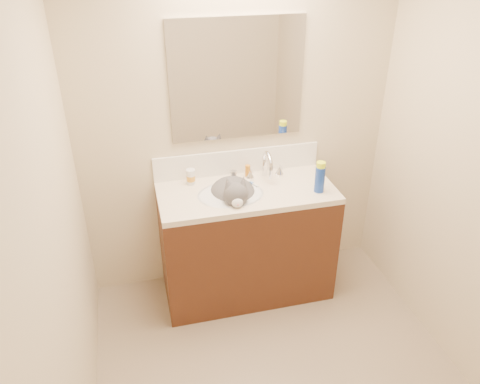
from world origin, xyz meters
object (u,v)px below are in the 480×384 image
cat (234,195)px  spray_can (320,179)px  basin (231,203)px  faucet (267,167)px  amber_bottle (248,171)px  silver_jar (234,174)px  vanity_cabinet (246,244)px  pill_bottle (191,177)px

cat → spray_can: 0.58m
basin → faucet: size_ratio=1.61×
amber_bottle → spray_can: bearing=-38.3°
silver_jar → amber_bottle: bearing=-5.2°
cat → spray_can: cat is taller
vanity_cabinet → silver_jar: bearing=102.5°
cat → pill_bottle: bearing=149.3°
basin → faucet: (0.30, 0.17, 0.16)m
amber_bottle → basin: bearing=-128.7°
vanity_cabinet → amber_bottle: size_ratio=13.47×
vanity_cabinet → faucet: bearing=37.3°
spray_can → silver_jar: bearing=146.9°
basin → pill_bottle: pill_bottle is taller
faucet → amber_bottle: faucet is taller
amber_bottle → spray_can: spray_can is taller
faucet → pill_bottle: (-0.53, 0.04, -0.03)m
pill_bottle → amber_bottle: size_ratio=1.23×
vanity_cabinet → amber_bottle: 0.53m
silver_jar → spray_can: 0.61m
vanity_cabinet → spray_can: 0.73m
pill_bottle → basin: bearing=-42.2°
vanity_cabinet → amber_bottle: (0.06, 0.19, 0.49)m
faucet → amber_bottle: 0.14m
vanity_cabinet → cat: (-0.09, -0.01, 0.43)m
vanity_cabinet → pill_bottle: pill_bottle is taller
cat → silver_jar: bearing=82.3°
faucet → amber_bottle: (-0.12, 0.05, -0.04)m
spray_can → vanity_cabinet: bearing=164.0°
faucet → spray_can: 0.39m
basin → pill_bottle: 0.34m
cat → silver_jar: cat is taller
vanity_cabinet → amber_bottle: bearing=73.6°
cat → amber_bottle: 0.26m
spray_can → faucet: bearing=136.6°
faucet → cat: (-0.27, -0.15, -0.11)m
basin → cat: 0.06m
pill_bottle → amber_bottle: (0.41, 0.01, -0.01)m
pill_bottle → amber_bottle: bearing=1.4°
basin → amber_bottle: amber_bottle is taller
basin → cat: (0.03, 0.02, 0.05)m
basin → silver_jar: size_ratio=8.32×
basin → faucet: faucet is taller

